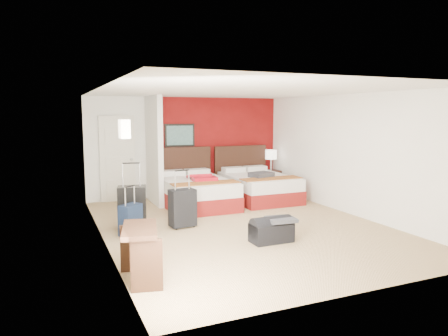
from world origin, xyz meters
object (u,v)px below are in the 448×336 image
bed_right (259,188)px  duffel_bag (271,232)px  nightstand (271,181)px  suitcase_black (132,208)px  suitcase_navy (131,221)px  desk (140,254)px  table_lamp (271,160)px  red_suitcase_open (202,178)px  suitcase_charcoal (182,209)px  bed_left (196,193)px

bed_right → duffel_bag: (-1.40, -3.09, -0.13)m
nightstand → suitcase_black: suitcase_black is taller
nightstand → suitcase_navy: bearing=-155.0°
desk → duffel_bag: bearing=31.2°
bed_right → duffel_bag: size_ratio=2.94×
suitcase_black → table_lamp: bearing=40.5°
nightstand → red_suitcase_open: bearing=-164.8°
table_lamp → duffel_bag: (-2.17, -3.86, -0.69)m
table_lamp → bed_right: bearing=-134.8°
bed_right → nightstand: (0.77, 0.77, -0.01)m
suitcase_charcoal → suitcase_navy: suitcase_charcoal is taller
red_suitcase_open → desk: 4.29m
red_suitcase_open → table_lamp: 2.50m
bed_left → red_suitcase_open: red_suitcase_open is taller
nightstand → suitcase_black: (-4.11, -2.15, 0.08)m
red_suitcase_open → suitcase_navy: size_ratio=1.37×
suitcase_charcoal → duffel_bag: suitcase_charcoal is taller
red_suitcase_open → suitcase_navy: bearing=-132.6°
bed_left → suitcase_navy: size_ratio=3.88×
bed_left → suitcase_charcoal: bearing=-117.1°
desk → bed_right: bearing=59.0°
desk → nightstand: bearing=58.8°
suitcase_navy → suitcase_black: bearing=37.5°
nightstand → suitcase_charcoal: size_ratio=0.86×
nightstand → suitcase_charcoal: suitcase_charcoal is taller
bed_left → table_lamp: (2.41, 0.84, 0.55)m
nightstand → suitcase_charcoal: (-3.24, -2.44, 0.05)m
bed_right → duffel_bag: bed_right is taller
suitcase_charcoal → suitcase_black: bearing=154.7°
suitcase_black → red_suitcase_open: bearing=46.7°
suitcase_black → desk: suitcase_black is taller
bed_left → table_lamp: 2.61m
table_lamp → desk: table_lamp is taller
nightstand → suitcase_charcoal: 4.06m
red_suitcase_open → suitcase_charcoal: size_ratio=1.06×
nightstand → table_lamp: (0.00, 0.00, 0.57)m
bed_right → bed_left: bearing=-177.1°
bed_right → table_lamp: size_ratio=3.67×
suitcase_charcoal → desk: (-1.24, -2.19, 0.01)m
nightstand → suitcase_charcoal: bearing=-150.0°
red_suitcase_open → desk: size_ratio=0.87×
suitcase_black → suitcase_navy: 0.53m
suitcase_black → duffel_bag: (1.94, -1.71, -0.21)m
suitcase_navy → desk: bearing=-135.4°
bed_left → nightstand: bearing=19.7°
suitcase_black → suitcase_navy: size_ratio=1.43×
red_suitcase_open → nightstand: (2.31, 0.94, -0.37)m
suitcase_black → desk: (-0.38, -2.48, -0.03)m
suitcase_black → suitcase_charcoal: bearing=-5.6°
suitcase_charcoal → suitcase_navy: bearing=-174.9°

